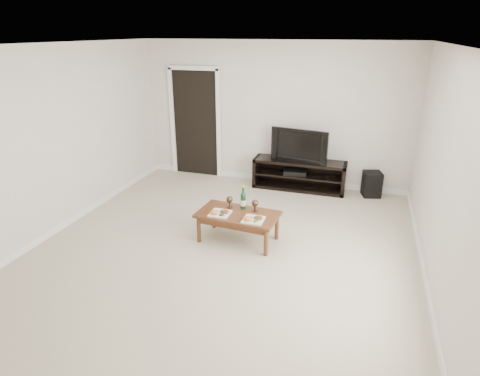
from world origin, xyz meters
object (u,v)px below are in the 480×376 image
(television, at_px, (301,144))
(coffee_table, at_px, (238,227))
(subwoofer, at_px, (372,184))
(media_console, at_px, (299,175))

(television, relative_size, coffee_table, 0.95)
(subwoofer, bearing_deg, media_console, 166.27)
(television, bearing_deg, coffee_table, -92.39)
(coffee_table, bearing_deg, subwoofer, 52.14)
(subwoofer, height_order, coffee_table, subwoofer)
(media_console, distance_m, subwoofer, 1.29)
(media_console, xyz_separation_m, subwoofer, (1.28, 0.05, -0.05))
(television, xyz_separation_m, coffee_table, (-0.47, -2.21, -0.64))
(subwoofer, xyz_separation_m, coffee_table, (-1.76, -2.26, -0.01))
(media_console, relative_size, television, 1.61)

